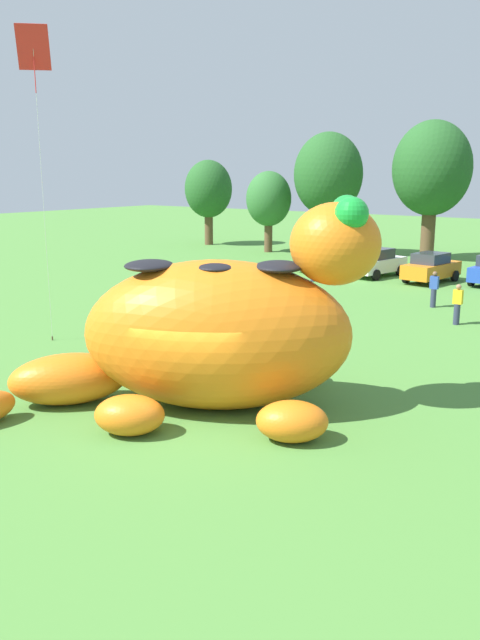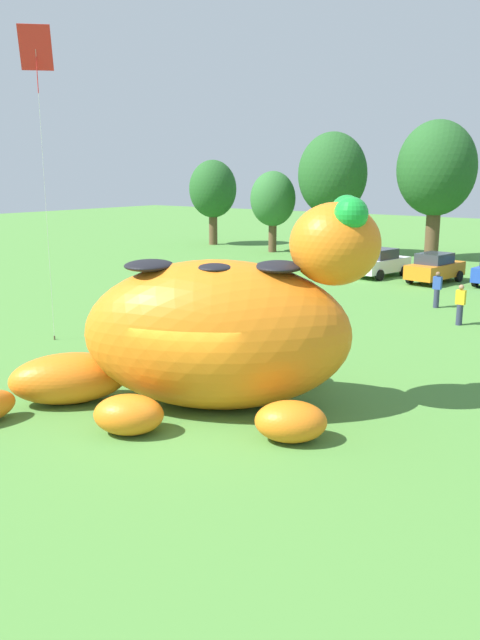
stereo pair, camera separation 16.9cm
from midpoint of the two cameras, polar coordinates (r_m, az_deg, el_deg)
The scene contains 13 objects.
ground_plane at distance 16.85m, azimuth -4.08°, elevation -8.94°, with size 160.00×160.00×0.00m, color #4C8438.
giant_inflatable_creature at distance 17.30m, azimuth -2.31°, elevation -1.12°, with size 9.14×9.50×5.67m.
car_yellow at distance 42.46m, azimuth 7.38°, elevation 5.45°, with size 2.45×4.33×1.72m.
car_white at distance 40.63m, azimuth 11.75°, elevation 4.95°, with size 2.45×4.33×1.72m.
car_orange at distance 39.20m, azimuth 16.27°, elevation 4.43°, with size 2.35×4.29×1.72m.
tree_far_left at distance 57.53m, azimuth -2.87°, elevation 11.34°, with size 4.10×4.10×7.28m.
tree_left at distance 52.11m, azimuth 2.44°, elevation 10.51°, with size 3.57×3.57×6.33m.
tree_mid_left at distance 50.51m, azimuth 7.64°, elevation 12.46°, with size 5.17×5.17×9.18m.
tree_centre_left at distance 49.06m, azimuth 16.36°, elevation 12.55°, with size 5.54×5.54×9.83m.
spectator_near_inflatable at distance 28.54m, azimuth 18.34°, elevation 1.29°, with size 0.38×0.26×1.71m.
spectator_mid_field at distance 38.24m, azimuth 6.29°, elevation 4.65°, with size 0.38×0.26×1.71m.
spectator_wandering at distance 31.91m, azimuth 16.47°, elevation 2.58°, with size 0.38×0.26×1.71m.
tethered_flying_kite at distance 25.32m, azimuth -17.83°, elevation 21.33°, with size 1.13×1.13×11.16m.
Camera 1 is at (10.20, -11.87, 6.24)m, focal length 36.54 mm.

